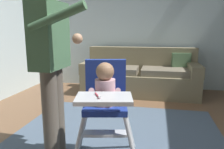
{
  "coord_description": "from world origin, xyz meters",
  "views": [
    {
      "loc": [
        0.4,
        -2.13,
        1.17
      ],
      "look_at": [
        -0.02,
        -0.09,
        0.76
      ],
      "focal_mm": 35.17,
      "sensor_mm": 36.0,
      "label": 1
    }
  ],
  "objects": [
    {
      "name": "adult_standing",
      "position": [
        -0.5,
        -0.37,
        0.91
      ],
      "size": [
        0.51,
        0.5,
        1.6
      ],
      "rotation": [
        0.0,
        0.0,
        -0.02
      ],
      "color": "#61574B",
      "rests_on": "ground"
    },
    {
      "name": "area_rug",
      "position": [
        -0.02,
        0.0,
        0.0
      ],
      "size": [
        2.36,
        2.32,
        0.01
      ],
      "primitive_type": "cube",
      "color": "#4A5B6E",
      "rests_on": "ground"
    },
    {
      "name": "couch",
      "position": [
        0.1,
        2.0,
        0.33
      ],
      "size": [
        2.12,
        0.86,
        0.86
      ],
      "rotation": [
        0.0,
        0.0,
        -1.57
      ],
      "color": "#786F52",
      "rests_on": "ground"
    },
    {
      "name": "high_chair",
      "position": [
        -0.02,
        -0.38,
        0.64
      ],
      "size": [
        0.71,
        0.81,
        0.93
      ],
      "rotation": [
        0.0,
        0.0,
        -1.37
      ],
      "color": "silver",
      "rests_on": "ground"
    },
    {
      "name": "wall_far",
      "position": [
        0.0,
        2.52,
        1.28
      ],
      "size": [
        5.21,
        0.06,
        2.57
      ],
      "primitive_type": "cube",
      "color": "silver",
      "rests_on": "ground"
    },
    {
      "name": "ground",
      "position": [
        0.0,
        0.0,
        -0.05
      ],
      "size": [
        6.01,
        6.58,
        0.1
      ],
      "primitive_type": "cube",
      "color": "brown"
    }
  ]
}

